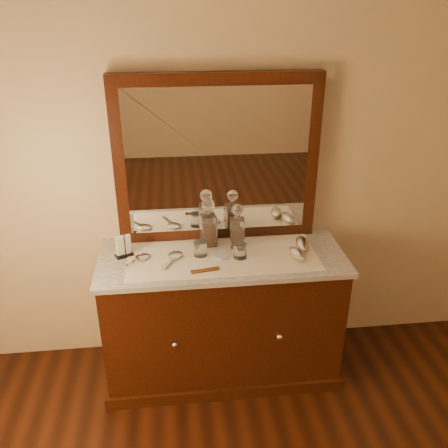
{
  "coord_description": "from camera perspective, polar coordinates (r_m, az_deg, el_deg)",
  "views": [
    {
      "loc": [
        -0.26,
        -0.44,
        2.22
      ],
      "look_at": [
        0.0,
        1.85,
        1.1
      ],
      "focal_mm": 37.88,
      "sensor_mm": 36.0,
      "label": 1
    }
  ],
  "objects": [
    {
      "name": "dresser_cabinet",
      "position": [
        3.01,
        -0.22,
        -11.07
      ],
      "size": [
        1.4,
        0.55,
        0.82
      ],
      "primitive_type": "cube",
      "color": "black",
      "rests_on": "floor"
    },
    {
      "name": "hand_mirror_outer",
      "position": [
        2.75,
        -10.1,
        -4.12
      ],
      "size": [
        0.18,
        0.18,
        0.02
      ],
      "color": "silver",
      "rests_on": "lace_runner"
    },
    {
      "name": "knob_left",
      "position": [
        2.75,
        -5.96,
        -14.29
      ],
      "size": [
        0.04,
        0.04,
        0.04
      ],
      "primitive_type": "sphere",
      "color": "silver",
      "rests_on": "dresser_cabinet"
    },
    {
      "name": "comb",
      "position": [
        2.61,
        -2.28,
        -5.59
      ],
      "size": [
        0.16,
        0.06,
        0.01
      ],
      "primitive_type": "cube",
      "rotation": [
        0.0,
        0.0,
        0.17
      ],
      "color": "brown",
      "rests_on": "lace_runner"
    },
    {
      "name": "mirror_frame",
      "position": [
        2.79,
        -0.82,
        7.7
      ],
      "size": [
        1.2,
        0.08,
        1.0
      ],
      "primitive_type": "cube",
      "color": "black",
      "rests_on": "marble_top"
    },
    {
      "name": "napkin_rack",
      "position": [
        2.79,
        -12.03,
        -2.67
      ],
      "size": [
        0.12,
        0.1,
        0.15
      ],
      "color": "black",
      "rests_on": "marble_top"
    },
    {
      "name": "brush_near",
      "position": [
        2.76,
        8.86,
        -3.64
      ],
      "size": [
        0.1,
        0.17,
        0.04
      ],
      "color": "tan",
      "rests_on": "lace_runner"
    },
    {
      "name": "brush_far",
      "position": [
        2.86,
        9.44,
        -2.47
      ],
      "size": [
        0.1,
        0.18,
        0.05
      ],
      "color": "tan",
      "rests_on": "lace_runner"
    },
    {
      "name": "knob_right",
      "position": [
        2.81,
        6.71,
        -13.37
      ],
      "size": [
        0.04,
        0.04,
        0.04
      ],
      "primitive_type": "sphere",
      "color": "silver",
      "rests_on": "dresser_cabinet"
    },
    {
      "name": "decanter_left",
      "position": [
        2.83,
        -1.9,
        -0.4
      ],
      "size": [
        0.1,
        0.1,
        0.3
      ],
      "color": "#934415",
      "rests_on": "lace_runner"
    },
    {
      "name": "hand_mirror_inner",
      "position": [
        2.74,
        -6.07,
        -3.95
      ],
      "size": [
        0.14,
        0.22,
        0.02
      ],
      "color": "silver",
      "rests_on": "lace_runner"
    },
    {
      "name": "mirror_glass",
      "position": [
        2.76,
        -0.74,
        7.48
      ],
      "size": [
        1.06,
        0.01,
        0.86
      ],
      "primitive_type": "cube",
      "color": "white",
      "rests_on": "marble_top"
    },
    {
      "name": "decanter_right",
      "position": [
        2.81,
        1.6,
        -0.75
      ],
      "size": [
        0.09,
        0.09,
        0.27
      ],
      "color": "#934415",
      "rests_on": "lace_runner"
    },
    {
      "name": "tumblers",
      "position": [
        2.73,
        -0.47,
        -3.11
      ],
      "size": [
        0.3,
        0.13,
        0.09
      ],
      "color": "white",
      "rests_on": "lace_runner"
    },
    {
      "name": "dresser_plinth",
      "position": [
        3.25,
        -0.21,
        -16.3
      ],
      "size": [
        1.46,
        0.59,
        0.08
      ],
      "primitive_type": "cube",
      "color": "black",
      "rests_on": "floor"
    },
    {
      "name": "pin_dish",
      "position": [
        2.74,
        -0.33,
        -3.87
      ],
      "size": [
        0.11,
        0.11,
        0.01
      ],
      "primitive_type": "cylinder",
      "rotation": [
        0.0,
        0.0,
        0.34
      ],
      "color": "white",
      "rests_on": "lace_runner"
    },
    {
      "name": "marble_top",
      "position": [
        2.78,
        -0.24,
        -4.03
      ],
      "size": [
        1.44,
        0.59,
        0.03
      ],
      "primitive_type": "cube",
      "color": "silver",
      "rests_on": "dresser_cabinet"
    },
    {
      "name": "lace_runner",
      "position": [
        2.75,
        -0.19,
        -3.93
      ],
      "size": [
        1.1,
        0.45,
        0.0
      ],
      "primitive_type": "cube",
      "color": "silver",
      "rests_on": "marble_top"
    }
  ]
}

